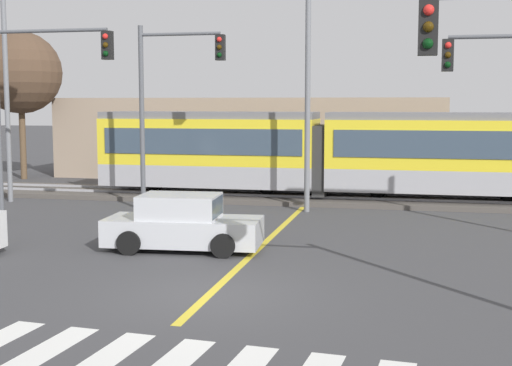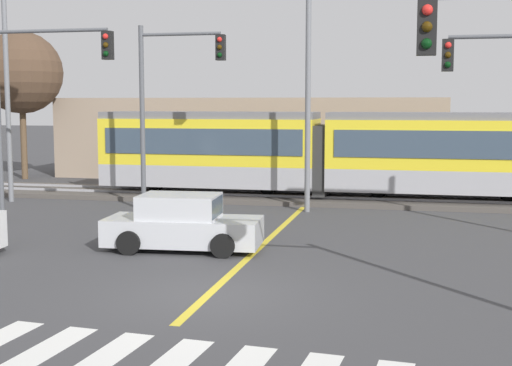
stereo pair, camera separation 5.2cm
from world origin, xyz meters
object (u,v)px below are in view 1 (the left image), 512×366
object	(u,v)px
traffic_light_far_left	(167,90)
street_lamp_centre	(312,76)
light_rail_tram	(443,152)
traffic_light_mid_left	(34,88)
bare_tree_far_west	(20,73)
sedan_crossing	(183,224)
street_lamp_west	(10,64)

from	to	relation	value
traffic_light_far_left	street_lamp_centre	world-z (taller)	street_lamp_centre
light_rail_tram	traffic_light_mid_left	distance (m)	15.44
traffic_light_mid_left	traffic_light_far_left	bearing A→B (deg)	42.85
traffic_light_mid_left	street_lamp_centre	bearing A→B (deg)	26.00
light_rail_tram	bare_tree_far_west	distance (m)	21.90
light_rail_tram	sedan_crossing	bearing A→B (deg)	-124.15
sedan_crossing	bare_tree_far_west	world-z (taller)	bare_tree_far_west
street_lamp_west	street_lamp_centre	bearing A→B (deg)	-0.31
sedan_crossing	street_lamp_west	distance (m)	13.16
sedan_crossing	street_lamp_centre	xyz separation A→B (m)	(2.45, 7.48, 4.25)
street_lamp_west	sedan_crossing	bearing A→B (deg)	-38.03
light_rail_tram	sedan_crossing	size ratio (longest dim) A/B	6.50
traffic_light_far_left	bare_tree_far_west	xyz separation A→B (m)	(-11.18, 8.96, 1.08)
traffic_light_mid_left	street_lamp_centre	world-z (taller)	street_lamp_centre
sedan_crossing	street_lamp_centre	world-z (taller)	street_lamp_centre
light_rail_tram	street_lamp_centre	world-z (taller)	street_lamp_centre
street_lamp_west	bare_tree_far_west	xyz separation A→B (m)	(-4.24, 7.91, 0.03)
traffic_light_mid_left	street_lamp_west	world-z (taller)	street_lamp_west
street_lamp_centre	bare_tree_far_west	bearing A→B (deg)	154.00
bare_tree_far_west	traffic_light_mid_left	bearing A→B (deg)	-57.72
light_rail_tram	street_lamp_west	world-z (taller)	street_lamp_west
street_lamp_centre	street_lamp_west	bearing A→B (deg)	179.69
traffic_light_far_left	street_lamp_centre	distance (m)	5.28
light_rail_tram	bare_tree_far_west	bearing A→B (deg)	167.01
traffic_light_far_left	light_rail_tram	bearing A→B (deg)	22.50
street_lamp_west	street_lamp_centre	distance (m)	12.12
sedan_crossing	traffic_light_far_left	size ratio (longest dim) A/B	0.64
street_lamp_centre	traffic_light_mid_left	bearing A→B (deg)	-154.00
sedan_crossing	traffic_light_mid_left	xyz separation A→B (m)	(-6.19, 3.27, 3.75)
street_lamp_west	street_lamp_centre	xyz separation A→B (m)	(12.10, -0.07, -0.55)
sedan_crossing	bare_tree_far_west	size ratio (longest dim) A/B	0.56
traffic_light_mid_left	street_lamp_west	size ratio (longest dim) A/B	0.68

